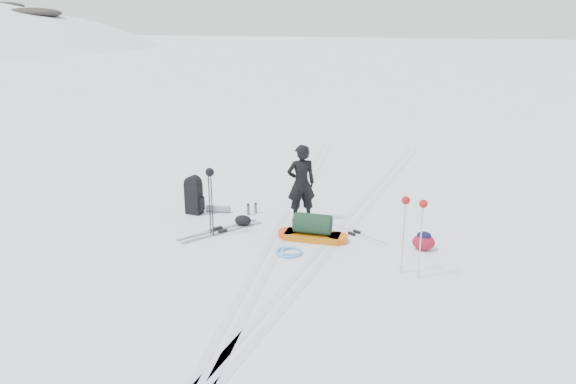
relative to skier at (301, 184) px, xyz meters
name	(u,v)px	position (x,y,z in m)	size (l,w,h in m)	color
ground	(278,239)	(-0.22, -1.16, -0.89)	(200.00, 200.00, 0.00)	white
ski_tracks	(315,227)	(0.39, -0.28, -0.89)	(3.38, 17.97, 0.01)	silver
skier	(301,184)	(0.00, 0.00, 0.00)	(0.65, 0.43, 1.78)	black
pulk_sled	(313,230)	(0.48, -1.00, -0.67)	(1.48, 0.49, 0.56)	#C5630B
expedition_rucksack	(197,196)	(-2.48, -0.10, -0.47)	(1.00, 0.50, 0.92)	black
ski_poles_black	(210,181)	(-1.62, -1.31, 0.33)	(0.20, 0.18, 1.49)	black
ski_poles_silver	(414,211)	(2.53, -2.20, 0.34)	(0.45, 0.26, 1.47)	#A9ACB0
touring_skis_grey	(220,231)	(-1.54, -1.06, -0.87)	(1.43, 1.74, 0.07)	#95999D
touring_skis_white	(354,234)	(1.29, -0.50, -0.88)	(1.56, 1.11, 0.06)	silver
rope_coil	(290,252)	(0.20, -1.80, -0.86)	(0.68, 0.68, 0.06)	#61A5EC
small_daypack	(424,241)	(2.73, -0.95, -0.70)	(0.55, 0.49, 0.38)	maroon
thermos_pair	(252,209)	(-1.22, 0.18, -0.76)	(0.21, 0.23, 0.27)	#565A5E
stuff_sack	(243,220)	(-1.18, -0.58, -0.77)	(0.44, 0.38, 0.23)	black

